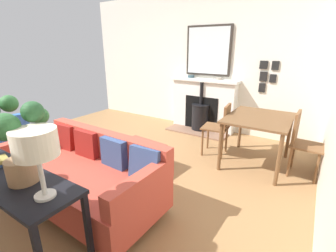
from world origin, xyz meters
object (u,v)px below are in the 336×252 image
(fireplace, at_px, (203,107))
(table_lamp_far_end, at_px, (36,145))
(potted_plant, at_px, (13,135))
(console_table, at_px, (8,183))
(mantel_bowl_near, at_px, (191,76))
(dining_chair_by_back_wall, at_px, (301,139))
(ottoman, at_px, (136,155))
(dining_table, at_px, (259,123))
(sofa, at_px, (86,175))
(dining_chair_near_fireplace, at_px, (220,125))
(mantel_bowl_far, at_px, (219,78))
(armchair_accent, at_px, (6,138))

(fireplace, height_order, table_lamp_far_end, table_lamp_far_end)
(potted_plant, bearing_deg, fireplace, -176.10)
(table_lamp_far_end, bearing_deg, console_table, -90.00)
(mantel_bowl_near, bearing_deg, dining_chair_by_back_wall, 64.39)
(ottoman, xyz_separation_m, dining_table, (-1.13, 1.38, 0.42))
(ottoman, bearing_deg, mantel_bowl_near, -172.45)
(fireplace, distance_m, potted_plant, 3.85)
(fireplace, height_order, sofa, fireplace)
(ottoman, relative_size, dining_chair_near_fireplace, 0.82)
(fireplace, relative_size, sofa, 0.77)
(mantel_bowl_near, distance_m, mantel_bowl_far, 0.62)
(mantel_bowl_near, xyz_separation_m, table_lamp_far_end, (3.83, 0.87, 0.00))
(mantel_bowl_far, relative_size, table_lamp_far_end, 0.25)
(mantel_bowl_near, distance_m, armchair_accent, 3.47)
(table_lamp_far_end, height_order, potted_plant, potted_plant)
(mantel_bowl_far, relative_size, potted_plant, 0.19)
(table_lamp_far_end, distance_m, dining_chair_by_back_wall, 3.13)
(dining_chair_near_fireplace, bearing_deg, dining_chair_by_back_wall, 89.71)
(console_table, bearing_deg, mantel_bowl_near, -175.48)
(dining_chair_by_back_wall, bearing_deg, mantel_bowl_near, -115.61)
(fireplace, xyz_separation_m, ottoman, (2.17, -0.03, -0.25))
(mantel_bowl_near, height_order, potted_plant, potted_plant)
(ottoman, bearing_deg, dining_chair_by_back_wall, 120.22)
(mantel_bowl_far, height_order, sofa, mantel_bowl_far)
(fireplace, bearing_deg, dining_table, 52.48)
(fireplace, distance_m, table_lamp_far_end, 3.88)
(mantel_bowl_far, distance_m, dining_chair_near_fireplace, 1.31)
(mantel_bowl_near, xyz_separation_m, mantel_bowl_far, (-0.00, 0.62, -0.00))
(armchair_accent, bearing_deg, mantel_bowl_far, 147.81)
(fireplace, xyz_separation_m, table_lamp_far_end, (3.79, 0.54, 0.63))
(potted_plant, relative_size, dining_chair_by_back_wall, 0.72)
(mantel_bowl_near, bearing_deg, ottoman, 7.55)
(console_table, relative_size, table_lamp_far_end, 3.07)
(sofa, height_order, dining_table, sofa)
(table_lamp_far_end, bearing_deg, ottoman, -160.46)
(mantel_bowl_near, relative_size, console_table, 0.09)
(mantel_bowl_far, bearing_deg, armchair_accent, -32.19)
(armchair_accent, relative_size, potted_plant, 1.27)
(potted_plant, distance_m, dining_chair_near_fireplace, 2.87)
(fireplace, xyz_separation_m, dining_chair_by_back_wall, (1.04, 1.92, 0.04))
(mantel_bowl_near, bearing_deg, armchair_accent, -23.39)
(dining_chair_near_fireplace, bearing_deg, mantel_bowl_far, -155.65)
(sofa, height_order, table_lamp_far_end, table_lamp_far_end)
(console_table, relative_size, dining_chair_by_back_wall, 1.69)
(dining_chair_near_fireplace, bearing_deg, console_table, -16.14)
(fireplace, relative_size, mantel_bowl_near, 10.01)
(sofa, bearing_deg, ottoman, -179.11)
(mantel_bowl_near, distance_m, dining_chair_near_fireplace, 1.65)
(console_table, bearing_deg, dining_chair_by_back_wall, 144.81)
(potted_plant, height_order, dining_table, potted_plant)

